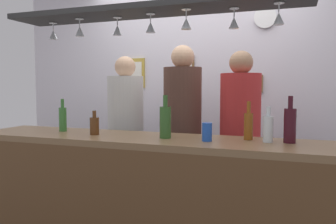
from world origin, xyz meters
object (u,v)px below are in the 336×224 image
at_px(bottle_champagne_green, 165,121).
at_px(picture_frame_caricature, 134,73).
at_px(bottle_beer_green_import, 63,118).
at_px(picture_frame_crest, 186,67).
at_px(drink_can, 207,132).
at_px(bottle_soda_clear, 268,128).
at_px(bottle_wine_dark_red, 290,124).
at_px(person_right_red_shirt, 240,130).
at_px(bottle_beer_amber_tall, 248,125).
at_px(wall_clock, 265,17).
at_px(person_middle_brown_shirt, 182,123).
at_px(person_left_white_patterned_shirt, 126,126).
at_px(picture_frame_lower_pair, 248,84).
at_px(bottle_beer_brown_stubby, 94,125).

bearing_deg(bottle_champagne_green, picture_frame_caricature, 122.82).
distance_m(bottle_beer_green_import, picture_frame_crest, 1.56).
bearing_deg(picture_frame_caricature, bottle_beer_green_import, -89.53).
bearing_deg(drink_can, bottle_soda_clear, 13.76).
distance_m(bottle_soda_clear, picture_frame_crest, 1.72).
distance_m(bottle_wine_dark_red, drink_can, 0.53).
height_order(bottle_champagne_green, drink_can, bottle_champagne_green).
distance_m(person_right_red_shirt, bottle_beer_amber_tall, 0.60).
height_order(picture_frame_crest, wall_clock, wall_clock).
distance_m(person_middle_brown_shirt, picture_frame_crest, 0.91).
bearing_deg(person_left_white_patterned_shirt, picture_frame_lower_pair, 33.90).
bearing_deg(drink_can, person_right_red_shirt, 81.17).
relative_size(person_middle_brown_shirt, bottle_beer_amber_tall, 6.76).
xyz_separation_m(person_right_red_shirt, bottle_wine_dark_red, (0.40, -0.61, 0.13)).
relative_size(person_right_red_shirt, bottle_soda_clear, 7.36).
bearing_deg(bottle_soda_clear, person_right_red_shirt, 112.72).
relative_size(person_middle_brown_shirt, wall_clock, 7.99).
height_order(bottle_beer_brown_stubby, wall_clock, wall_clock).
xyz_separation_m(person_right_red_shirt, picture_frame_caricature, (-1.32, 0.71, 0.53)).
relative_size(bottle_beer_green_import, drink_can, 2.13).
height_order(bottle_beer_brown_stubby, bottle_wine_dark_red, bottle_wine_dark_red).
height_order(bottle_beer_amber_tall, wall_clock, wall_clock).
distance_m(person_left_white_patterned_shirt, person_middle_brown_shirt, 0.57).
height_order(picture_frame_lower_pair, picture_frame_crest, picture_frame_crest).
xyz_separation_m(bottle_beer_amber_tall, wall_clock, (0.00, 1.28, 0.95)).
xyz_separation_m(bottle_beer_green_import, picture_frame_caricature, (-0.01, 1.35, 0.41)).
relative_size(bottle_wine_dark_red, picture_frame_caricature, 0.88).
height_order(person_left_white_patterned_shirt, bottle_soda_clear, person_left_white_patterned_shirt).
bearing_deg(drink_can, bottle_champagne_green, 174.48).
xyz_separation_m(drink_can, picture_frame_caricature, (-1.21, 1.44, 0.45)).
bearing_deg(bottle_wine_dark_red, picture_frame_crest, 129.54).
xyz_separation_m(picture_frame_caricature, wall_clock, (1.46, -0.01, 0.54)).
bearing_deg(picture_frame_lower_pair, picture_frame_crest, 180.00).
relative_size(person_left_white_patterned_shirt, bottle_soda_clear, 7.29).
bearing_deg(picture_frame_lower_pair, drink_can, -93.51).
distance_m(bottle_beer_amber_tall, bottle_beer_brown_stubby, 1.12).
relative_size(drink_can, picture_frame_caricature, 0.36).
relative_size(bottle_soda_clear, drink_can, 1.89).
height_order(person_right_red_shirt, bottle_beer_amber_tall, person_right_red_shirt).
bearing_deg(drink_can, bottle_beer_green_import, 175.82).
bearing_deg(person_left_white_patterned_shirt, person_middle_brown_shirt, 0.00).
bearing_deg(wall_clock, person_right_red_shirt, -100.90).
bearing_deg(picture_frame_caricature, bottle_champagne_green, -57.18).
bearing_deg(picture_frame_crest, person_left_white_patterned_shirt, -118.56).
relative_size(bottle_beer_amber_tall, drink_can, 2.13).
xyz_separation_m(bottle_champagne_green, picture_frame_crest, (-0.28, 1.41, 0.45)).
height_order(bottle_soda_clear, picture_frame_crest, picture_frame_crest).
bearing_deg(person_left_white_patterned_shirt, picture_frame_caricature, 109.07).
bearing_deg(drink_can, bottle_beer_brown_stubby, 179.69).
height_order(bottle_champagne_green, bottle_beer_brown_stubby, bottle_champagne_green).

